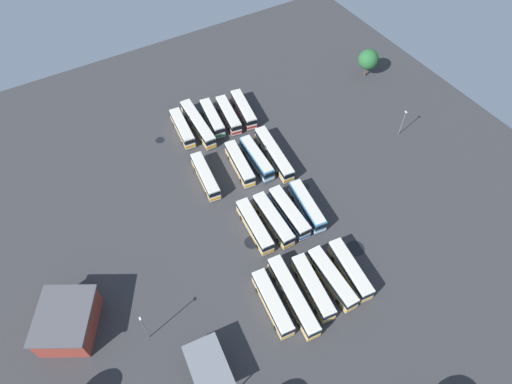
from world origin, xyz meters
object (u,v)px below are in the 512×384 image
object	(u,v)px
bus_row3_slot0	(272,303)
bus_row1_slot3	(257,158)
bus_row1_slot4	(274,153)
bus_row2_slot4	(307,206)
bus_row3_slot3	(332,278)
bus_row0_slot1	(198,123)
bus_row0_slot2	(212,118)
depot_building	(67,321)
bus_row0_slot0	(182,128)
bus_row1_slot2	(240,164)
bus_row3_slot1	(293,296)
tree_northwest	(368,59)
bus_row2_slot1	(255,226)
lamp_post_by_building	(144,327)
bus_row3_slot4	(350,269)
lamp_post_mid_lot	(403,122)
bus_row1_slot0	(205,176)
bus_row2_slot2	(273,220)
bus_row0_slot3	(229,115)
bus_row3_slot2	(313,287)
maintenance_shelter	(208,366)
bus_row0_slot4	(244,109)
bus_row2_slot3	(289,212)

from	to	relation	value
bus_row3_slot0	bus_row1_slot3	bearing A→B (deg)	153.91
bus_row1_slot4	bus_row2_slot4	world-z (taller)	same
bus_row3_slot3	bus_row0_slot1	bearing A→B (deg)	-176.55
bus_row0_slot2	depot_building	world-z (taller)	depot_building
bus_row0_slot0	bus_row1_slot2	world-z (taller)	same
bus_row3_slot1	tree_northwest	xyz separation A→B (m)	(-45.26, 53.97, 3.46)
bus_row1_slot3	bus_row2_slot1	size ratio (longest dim) A/B	1.01
lamp_post_by_building	tree_northwest	distance (m)	87.80
bus_row0_slot2	bus_row2_slot4	size ratio (longest dim) A/B	0.94
bus_row3_slot4	lamp_post_mid_lot	world-z (taller)	lamp_post_mid_lot
bus_row1_slot0	bus_row1_slot4	size ratio (longest dim) A/B	0.78
bus_row2_slot2	bus_row1_slot0	bearing A→B (deg)	-159.21
bus_row3_slot4	lamp_post_mid_lot	size ratio (longest dim) A/B	1.72
lamp_post_mid_lot	bus_row0_slot0	bearing A→B (deg)	-120.96
bus_row0_slot3	depot_building	size ratio (longest dim) A/B	0.86
depot_building	bus_row1_slot4	bearing A→B (deg)	107.37
bus_row1_slot3	bus_row3_slot4	xyz separation A→B (m)	(33.30, 0.57, -0.00)
bus_row3_slot2	bus_row3_slot3	size ratio (longest dim) A/B	1.00
bus_row1_slot0	maintenance_shelter	distance (m)	41.30
bus_row0_slot0	bus_row1_slot3	xyz separation A→B (m)	(17.62, 10.38, 0.00)
bus_row0_slot0	bus_row2_slot1	world-z (taller)	same
bus_row3_slot1	lamp_post_mid_lot	size ratio (longest dim) A/B	2.21
bus_row1_slot3	bus_row3_slot0	size ratio (longest dim) A/B	1.00
bus_row0_slot4	lamp_post_mid_lot	distance (m)	38.56
bus_row0_slot4	bus_row1_slot3	distance (m)	17.10
bus_row1_slot4	bus_row3_slot1	distance (m)	35.19
bus_row0_slot1	bus_row2_slot2	xyz separation A→B (m)	(33.53, 0.68, -0.00)
bus_row0_slot1	bus_row0_slot3	distance (m)	8.00
bus_row2_slot1	lamp_post_mid_lot	world-z (taller)	lamp_post_mid_lot
bus_row2_slot1	bus_row0_slot1	bearing A→B (deg)	174.18
bus_row0_slot1	maintenance_shelter	bearing A→B (deg)	-24.07
bus_row1_slot2	bus_row1_slot0	bearing A→B (deg)	-94.09
lamp_post_mid_lot	tree_northwest	size ratio (longest dim) A/B	0.90
bus_row2_slot3	bus_row3_slot1	distance (m)	18.52
bus_row2_slot1	bus_row2_slot2	size ratio (longest dim) A/B	0.97
bus_row0_slot4	lamp_post_by_building	size ratio (longest dim) A/B	1.57
bus_row0_slot2	bus_row3_slot1	size ratio (longest dim) A/B	0.74
bus_row2_slot4	bus_row3_slot0	distance (m)	22.85
bus_row1_slot4	bus_row3_slot0	size ratio (longest dim) A/B	1.26
bus_row1_slot3	bus_row2_slot1	distance (m)	18.56
lamp_post_mid_lot	bus_row0_slot1	bearing A→B (deg)	-122.87
bus_row3_slot3	bus_row3_slot4	bearing A→B (deg)	86.34
bus_row1_slot3	depot_building	world-z (taller)	depot_building
bus_row0_slot2	bus_row2_slot2	distance (m)	33.72
bus_row2_slot2	lamp_post_mid_lot	bearing A→B (deg)	99.83
bus_row0_slot3	bus_row2_slot4	xyz separation A→B (m)	(33.11, 0.64, 0.00)
tree_northwest	maintenance_shelter	bearing A→B (deg)	-55.95
bus_row3_slot0	lamp_post_mid_lot	distance (m)	54.82
bus_row3_slot2	bus_row3_slot4	distance (m)	8.10
bus_row1_slot2	depot_building	world-z (taller)	depot_building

